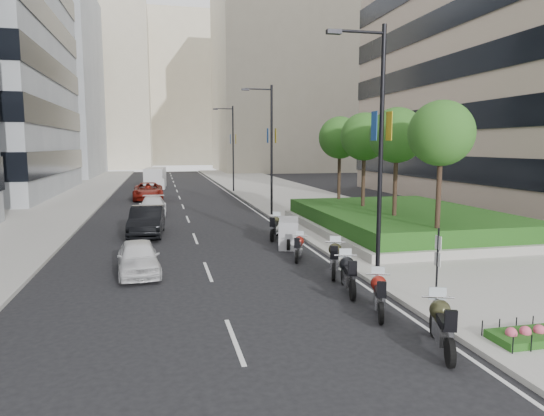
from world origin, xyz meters
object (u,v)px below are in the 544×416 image
object	(u,v)px
motorcycle_0	(442,325)
car_c	(153,206)
motorcycle_4	(299,247)
car_d	(148,191)
parking_sign	(437,262)
lamp_post_0	(377,142)
lamp_post_2	(232,144)
motorcycle_2	(348,274)
motorcycle_6	(275,227)
lamp_post_1	(269,144)
motorcycle_5	(289,233)
motorcycle_3	(335,258)
car_a	(138,257)
motorcycle_1	(379,294)
delivery_van	(155,179)
car_b	(147,221)

from	to	relation	value
motorcycle_0	car_c	world-z (taller)	car_c
motorcycle_4	car_d	size ratio (longest dim) A/B	0.33
parking_sign	car_c	world-z (taller)	parking_sign
parking_sign	lamp_post_0	bearing A→B (deg)	102.33
lamp_post_2	car_c	world-z (taller)	lamp_post_2
motorcycle_2	motorcycle_6	size ratio (longest dim) A/B	1.06
motorcycle_4	lamp_post_0	bearing A→B (deg)	-137.22
lamp_post_0	motorcycle_6	bearing A→B (deg)	99.28
lamp_post_1	motorcycle_4	distance (m)	13.68
motorcycle_6	car_c	distance (m)	12.05
lamp_post_0	motorcycle_5	distance (m)	8.17
lamp_post_2	motorcycle_4	world-z (taller)	lamp_post_2
motorcycle_3	motorcycle_6	world-z (taller)	motorcycle_3
car_a	car_c	xyz separation A→B (m)	(0.33, 16.00, 0.01)
lamp_post_1	motorcycle_3	xyz separation A→B (m)	(-0.92, -15.50, -4.43)
motorcycle_1	motorcycle_5	world-z (taller)	motorcycle_5
motorcycle_1	lamp_post_0	bearing A→B (deg)	-1.14
lamp_post_2	parking_sign	size ratio (longest dim) A/B	3.60
parking_sign	car_d	bearing A→B (deg)	105.61
motorcycle_4	delivery_van	distance (m)	38.60
car_b	delivery_van	xyz separation A→B (m)	(0.21, 30.79, 0.28)
parking_sign	motorcycle_1	bearing A→B (deg)	178.81
car_a	car_d	world-z (taller)	car_d
motorcycle_2	motorcycle_4	world-z (taller)	motorcycle_2
motorcycle_6	delivery_van	size ratio (longest dim) A/B	0.38
lamp_post_1	car_d	bearing A→B (deg)	123.74
motorcycle_0	car_b	distance (m)	18.66
lamp_post_2	motorcycle_6	xyz separation A→B (m)	(-1.48, -25.93, -4.45)
delivery_van	parking_sign	bearing A→B (deg)	-74.42
motorcycle_5	delivery_van	bearing A→B (deg)	26.22
lamp_post_1	lamp_post_2	bearing A→B (deg)	90.00
motorcycle_3	car_b	xyz separation A→B (m)	(-7.24, 9.97, 0.17)
lamp_post_1	parking_sign	world-z (taller)	lamp_post_1
parking_sign	car_b	distance (m)	16.96
parking_sign	motorcycle_5	xyz separation A→B (m)	(-2.00, 9.77, -0.77)
motorcycle_3	car_a	world-z (taller)	car_a
motorcycle_2	motorcycle_4	xyz separation A→B (m)	(-0.30, 4.96, -0.10)
lamp_post_0	car_b	size ratio (longest dim) A/B	1.84
motorcycle_6	motorcycle_2	bearing A→B (deg)	-155.93
motorcycle_0	car_a	distance (m)	11.62
lamp_post_2	delivery_van	xyz separation A→B (m)	(-7.95, 7.26, -3.98)
parking_sign	car_a	world-z (taller)	parking_sign
car_d	car_a	bearing A→B (deg)	-90.12
car_b	car_d	size ratio (longest dim) A/B	0.86
motorcycle_5	car_a	world-z (taller)	motorcycle_5
lamp_post_1	car_d	xyz separation A→B (m)	(-8.48, 12.70, -4.28)
motorcycle_0	motorcycle_6	distance (m)	14.78
parking_sign	motorcycle_1	world-z (taller)	parking_sign
motorcycle_0	car_c	xyz separation A→B (m)	(-7.10, 24.93, 0.03)
motorcycle_6	car_a	bearing A→B (deg)	153.56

